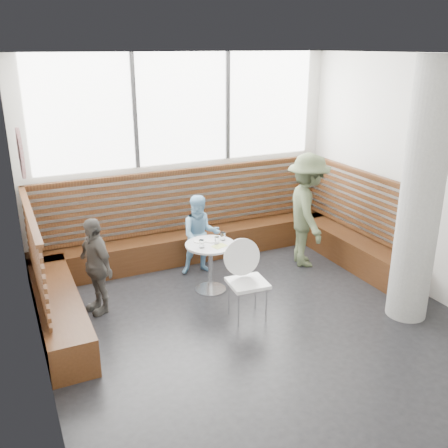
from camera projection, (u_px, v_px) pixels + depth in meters
name	position (u px, v px, depth m)	size (l,w,h in m)	color
room	(261.00, 201.00, 5.71)	(5.00, 5.00, 3.20)	silver
booth	(203.00, 245.00, 7.62)	(5.00, 2.50, 1.44)	#3B200E
concrete_column	(421.00, 195.00, 5.93)	(0.50, 0.50, 3.20)	gray
wall_art	(21.00, 153.00, 4.83)	(0.50, 0.50, 0.03)	white
cafe_table	(210.00, 257.00, 6.93)	(0.69, 0.69, 0.71)	silver
cafe_chair	(245.00, 273.00, 6.24)	(0.48, 0.47, 1.01)	white
adult_man	(307.00, 211.00, 7.67)	(1.15, 0.66, 1.77)	#4B5639
child_back	(200.00, 235.00, 7.45)	(0.59, 0.46, 1.22)	#7FB6DD
child_left	(96.00, 266.00, 6.35)	(0.75, 0.31, 1.28)	#54514C
plate_near	(200.00, 241.00, 6.95)	(0.18, 0.18, 0.01)	white
plate_far	(211.00, 240.00, 6.96)	(0.19, 0.19, 0.01)	white
glass_left	(201.00, 244.00, 6.71)	(0.07, 0.07, 0.11)	white
glass_mid	(217.00, 241.00, 6.83)	(0.07, 0.07, 0.11)	white
glass_right	(223.00, 236.00, 6.98)	(0.07, 0.07, 0.11)	white
menu_card	(219.00, 246.00, 6.78)	(0.20, 0.14, 0.00)	#A5C64C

